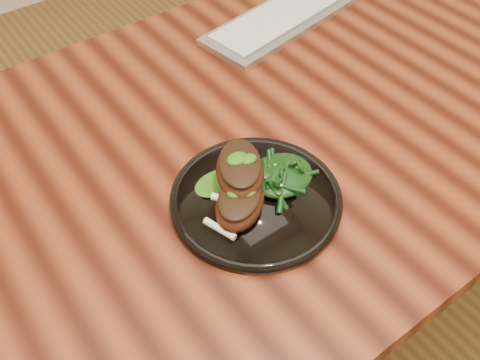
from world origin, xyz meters
The scene contains 7 objects.
desk centered at (0.00, 0.00, 0.67)m, with size 1.60×0.80×0.75m.
plate centered at (-0.10, -0.13, 0.76)m, with size 0.25×0.25×0.02m.
lamb_chop_front centered at (-0.14, -0.14, 0.79)m, with size 0.12×0.12×0.05m.
lamb_chop_back centered at (-0.11, -0.11, 0.81)m, with size 0.12×0.13×0.05m.
herb_smear centered at (-0.13, -0.08, 0.77)m, with size 0.07×0.05×0.00m, color #184F08.
greens_heap centered at (-0.05, -0.13, 0.78)m, with size 0.10×0.09×0.04m.
keyboard centered at (0.27, 0.23, 0.76)m, with size 0.45×0.20×0.02m.
Camera 1 is at (-0.42, -0.52, 1.34)m, focal length 40.00 mm.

